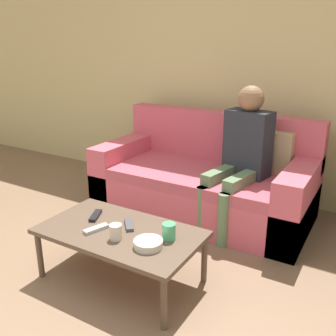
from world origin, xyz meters
name	(u,v)px	position (x,y,z in m)	size (l,w,h in m)	color
wall_back	(224,67)	(0.00, 2.78, 1.30)	(12.00, 0.06, 2.60)	beige
couch	(205,182)	(0.12, 2.15, 0.30)	(1.94, 0.94, 0.90)	#DB5B70
coffee_table	(120,235)	(0.10, 0.89, 0.33)	(1.06, 0.60, 0.37)	brown
person_adult	(243,148)	(0.49, 2.07, 0.70)	(0.45, 0.69, 1.21)	#66845B
cup_near	(116,232)	(0.15, 0.78, 0.42)	(0.08, 0.08, 0.10)	silver
cup_far	(169,232)	(0.43, 0.95, 0.42)	(0.08, 0.08, 0.11)	#4CB77A
tv_remote_0	(96,216)	(-0.17, 0.95, 0.38)	(0.11, 0.17, 0.02)	black
tv_remote_1	(96,229)	(-0.03, 0.81, 0.38)	(0.10, 0.18, 0.02)	#B7B7BC
tv_remote_2	(129,225)	(0.11, 0.96, 0.38)	(0.15, 0.16, 0.02)	#47474C
snack_bowl	(148,244)	(0.37, 0.80, 0.39)	(0.18, 0.18, 0.05)	beige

